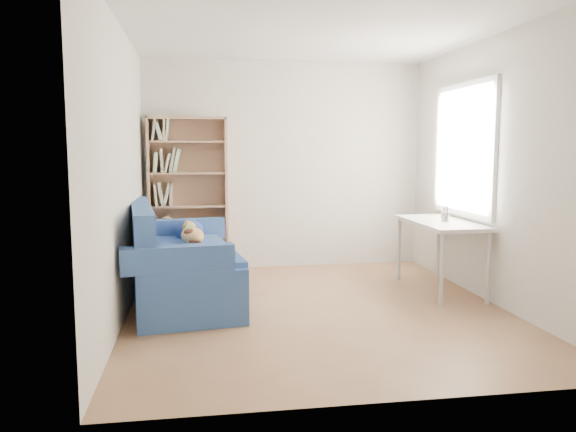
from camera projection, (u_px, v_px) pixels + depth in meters
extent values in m
plane|color=#8C613F|center=(317.00, 309.00, 5.31)|extent=(4.00, 4.00, 0.00)
cube|color=silver|center=(285.00, 165.00, 7.12)|extent=(3.50, 0.04, 2.60)
cube|color=silver|center=(391.00, 185.00, 3.20)|extent=(3.50, 0.04, 2.60)
cube|color=silver|center=(121.00, 173.00, 4.89)|extent=(0.04, 4.00, 2.60)
cube|color=silver|center=(494.00, 170.00, 5.43)|extent=(0.04, 4.00, 2.60)
cube|color=white|center=(318.00, 26.00, 5.00)|extent=(3.50, 4.00, 0.04)
cube|color=white|center=(466.00, 150.00, 5.99)|extent=(0.01, 1.20, 1.30)
cube|color=navy|center=(182.00, 277.00, 5.57)|extent=(1.18, 2.07, 0.49)
cube|color=navy|center=(141.00, 229.00, 5.45)|extent=(0.43, 1.98, 0.48)
cube|color=navy|center=(184.00, 229.00, 6.41)|extent=(0.94, 0.29, 0.22)
cube|color=navy|center=(178.00, 259.00, 4.65)|extent=(0.94, 0.29, 0.22)
cube|color=navy|center=(183.00, 250.00, 5.54)|extent=(1.14, 1.91, 0.05)
ellipsoid|color=#2D4791|center=(189.00, 230.00, 6.18)|extent=(0.32, 0.35, 0.24)
ellipsoid|color=#BB6415|center=(192.00, 235.00, 5.75)|extent=(0.30, 0.45, 0.17)
ellipsoid|color=silver|center=(198.00, 235.00, 5.88)|extent=(0.16, 0.20, 0.10)
ellipsoid|color=black|center=(189.00, 232.00, 5.69)|extent=(0.17, 0.23, 0.08)
sphere|color=#BB6415|center=(194.00, 228.00, 6.04)|extent=(0.15, 0.15, 0.15)
cone|color=#BB6415|center=(193.00, 221.00, 6.06)|extent=(0.07, 0.07, 0.07)
cone|color=#BB6415|center=(192.00, 222.00, 5.99)|extent=(0.07, 0.07, 0.07)
cylinder|color=green|center=(194.00, 230.00, 5.97)|extent=(0.12, 0.06, 0.11)
cylinder|color=black|center=(190.00, 243.00, 5.52)|extent=(0.12, 0.16, 0.06)
cube|color=#A6785A|center=(150.00, 196.00, 6.74)|extent=(0.03, 0.29, 1.89)
cube|color=#A6785A|center=(226.00, 195.00, 6.88)|extent=(0.03, 0.29, 1.89)
cube|color=#A6785A|center=(187.00, 118.00, 6.70)|extent=(0.94, 0.29, 0.03)
cube|color=#A6785A|center=(190.00, 271.00, 6.92)|extent=(0.94, 0.29, 0.03)
cube|color=#A6785A|center=(188.00, 195.00, 6.94)|extent=(0.94, 0.02, 1.89)
cube|color=white|center=(441.00, 223.00, 5.93)|extent=(0.58, 1.27, 0.04)
cylinder|color=silver|center=(438.00, 248.00, 6.58)|extent=(0.04, 0.04, 0.71)
cylinder|color=silver|center=(488.00, 268.00, 5.44)|extent=(0.04, 0.04, 0.71)
cylinder|color=silver|center=(399.00, 249.00, 6.51)|extent=(0.04, 0.04, 0.71)
cylinder|color=silver|center=(442.00, 270.00, 5.36)|extent=(0.04, 0.04, 0.71)
cylinder|color=white|center=(445.00, 217.00, 5.88)|extent=(0.09, 0.09, 0.10)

